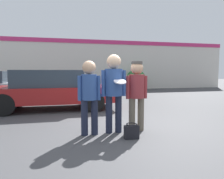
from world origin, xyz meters
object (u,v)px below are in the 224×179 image
object	(u,v)px
person_middle_with_frisbee	(114,86)
parked_car_near	(52,89)
shrub	(136,80)
person_left	(89,92)
handbag	(132,131)
person_right	(137,90)

from	to	relation	value
person_middle_with_frisbee	parked_car_near	xyz separation A→B (m)	(-1.56, 3.31, -0.34)
person_middle_with_frisbee	shrub	bearing A→B (deg)	67.38
parked_car_near	shrub	world-z (taller)	shrub
parked_car_near	shrub	xyz separation A→B (m)	(5.73, 6.69, 0.03)
person_left	person_middle_with_frisbee	bearing A→B (deg)	4.20
person_left	handbag	size ratio (longest dim) A/B	5.14
parked_car_near	shrub	distance (m)	8.81
person_middle_with_frisbee	person_left	bearing A→B (deg)	-175.80
person_middle_with_frisbee	handbag	bearing A→B (deg)	-62.55
handbag	person_middle_with_frisbee	bearing A→B (deg)	117.45
person_middle_with_frisbee	parked_car_near	size ratio (longest dim) A/B	0.38
person_left	handbag	distance (m)	1.23
shrub	person_left	bearing A→B (deg)	-115.19
person_middle_with_frisbee	handbag	distance (m)	1.08
person_middle_with_frisbee	handbag	size ratio (longest dim) A/B	5.60
person_middle_with_frisbee	handbag	world-z (taller)	person_middle_with_frisbee
person_middle_with_frisbee	shrub	xyz separation A→B (m)	(4.17, 10.00, -0.30)
person_right	handbag	size ratio (longest dim) A/B	5.14
parked_car_near	handbag	bearing A→B (deg)	-64.52
person_left	parked_car_near	distance (m)	3.51
person_right	shrub	distance (m)	10.61
parked_car_near	handbag	distance (m)	4.26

